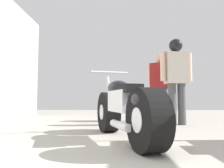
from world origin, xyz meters
name	(u,v)px	position (x,y,z in m)	size (l,w,h in m)	color
ground_plane	(126,131)	(0.00, 3.09, 0.00)	(14.81, 14.81, 0.00)	#A8A399
motorcycle_maroon_cruiser	(124,109)	(-0.06, 2.30, 0.39)	(0.89, 2.01, 0.95)	black
mechanic_in_blue	(160,82)	(0.92, 4.79, 0.93)	(0.61, 0.45, 1.65)	#384766
mechanic_with_helmet	(176,73)	(1.09, 3.99, 1.06)	(0.70, 0.34, 1.77)	#4C4C4C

